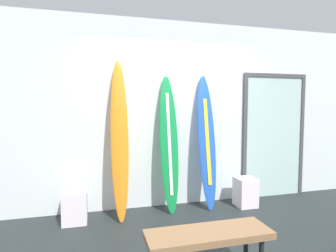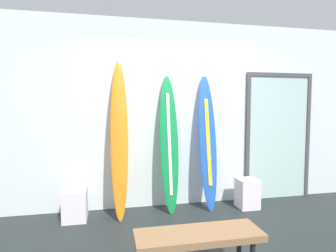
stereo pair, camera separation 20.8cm
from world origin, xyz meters
name	(u,v)px [view 2 (the right image)]	position (x,y,z in m)	size (l,w,h in m)	color
ground	(198,243)	(0.00, 0.00, -0.02)	(8.00, 8.00, 0.04)	#222828
wall_back	(173,114)	(0.00, 1.30, 1.40)	(7.20, 0.20, 2.80)	silver
surfboard_sunset	(119,139)	(-0.84, 0.91, 1.07)	(0.25, 0.51, 2.17)	orange
surfboard_emerald	(169,144)	(-0.13, 0.98, 0.97)	(0.28, 0.40, 1.98)	#14833E
surfboard_cobalt	(208,143)	(0.45, 0.96, 0.99)	(0.27, 0.42, 2.00)	blue
display_block_left	(75,205)	(-1.44, 0.88, 0.21)	(0.31, 0.31, 0.42)	white
display_block_center	(247,193)	(1.04, 0.85, 0.22)	(0.29, 0.29, 0.44)	white
glass_door	(278,134)	(1.75, 1.18, 1.06)	(1.16, 0.06, 2.06)	silver
bench	(199,238)	(-0.23, -0.70, 0.40)	(1.09, 0.36, 0.45)	olive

